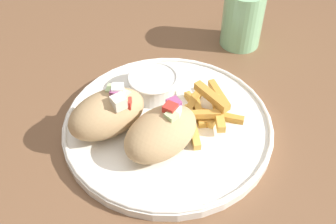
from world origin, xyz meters
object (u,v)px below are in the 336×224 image
at_px(pita_sandwich_far, 108,113).
at_px(sauce_ramekin, 153,83).
at_px(water_glass, 242,21).
at_px(pita_sandwich_near, 161,132).
at_px(fries_pile, 204,110).
at_px(plate, 168,124).

bearing_deg(pita_sandwich_far, sauce_ramekin, 17.60).
bearing_deg(water_glass, sauce_ramekin, -173.42).
height_order(pita_sandwich_near, pita_sandwich_far, pita_sandwich_far).
height_order(pita_sandwich_far, fries_pile, pita_sandwich_far).
height_order(plate, sauce_ramekin, sauce_ramekin).
xyz_separation_m(pita_sandwich_far, fries_pile, (0.12, -0.06, -0.02)).
bearing_deg(fries_pile, pita_sandwich_near, -174.81).
relative_size(pita_sandwich_near, water_glass, 1.17).
xyz_separation_m(pita_sandwich_far, sauce_ramekin, (0.10, 0.02, -0.01)).
height_order(fries_pile, water_glass, water_glass).
bearing_deg(plate, sauce_ramekin, 71.51).
bearing_deg(pita_sandwich_far, water_glass, 12.13).
bearing_deg(fries_pile, plate, 154.81).
relative_size(pita_sandwich_near, sauce_ramekin, 1.56).
xyz_separation_m(pita_sandwich_near, sauce_ramekin, (0.06, 0.10, -0.01)).
bearing_deg(pita_sandwich_near, plate, 33.52).
xyz_separation_m(sauce_ramekin, water_glass, (0.22, 0.03, 0.02)).
bearing_deg(pita_sandwich_far, fries_pile, -23.81).
bearing_deg(water_glass, pita_sandwich_near, -156.37).
bearing_deg(water_glass, fries_pile, -149.45).
height_order(sauce_ramekin, water_glass, water_glass).
relative_size(pita_sandwich_near, fries_pile, 1.14).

